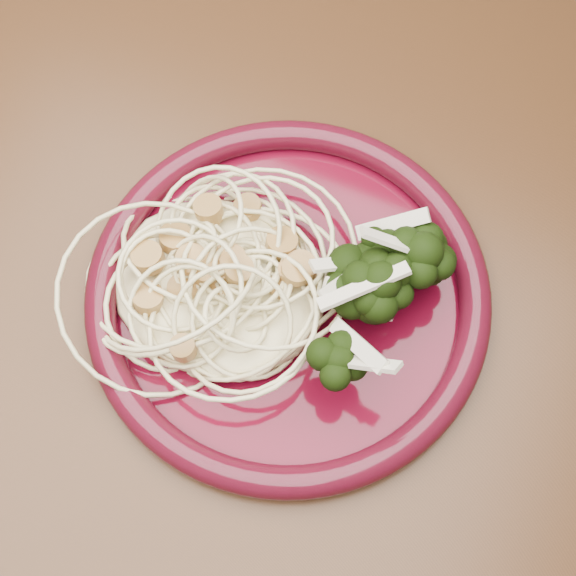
% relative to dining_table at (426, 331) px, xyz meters
% --- Properties ---
extents(dining_table, '(1.20, 0.80, 0.75)m').
position_rel_dining_table_xyz_m(dining_table, '(0.00, 0.00, 0.00)').
color(dining_table, '#472814').
rests_on(dining_table, ground).
extents(dinner_plate, '(0.33, 0.33, 0.02)m').
position_rel_dining_table_xyz_m(dinner_plate, '(-0.09, -0.06, 0.11)').
color(dinner_plate, '#4D0616').
rests_on(dinner_plate, dining_table).
extents(spaghetti_pile, '(0.17, 0.16, 0.03)m').
position_rel_dining_table_xyz_m(spaghetti_pile, '(-0.14, -0.07, 0.12)').
color(spaghetti_pile, beige).
rests_on(spaghetti_pile, dinner_plate).
extents(scallop_cluster, '(0.14, 0.14, 0.04)m').
position_rel_dining_table_xyz_m(scallop_cluster, '(-0.14, -0.07, 0.16)').
color(scallop_cluster, '#B58743').
rests_on(scallop_cluster, spaghetti_pile).
extents(broccoli_pile, '(0.13, 0.17, 0.05)m').
position_rel_dining_table_xyz_m(broccoli_pile, '(-0.04, -0.04, 0.13)').
color(broccoli_pile, black).
rests_on(broccoli_pile, dinner_plate).
extents(onion_garnish, '(0.09, 0.11, 0.05)m').
position_rel_dining_table_xyz_m(onion_garnish, '(-0.04, -0.04, 0.16)').
color(onion_garnish, beige).
rests_on(onion_garnish, broccoli_pile).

